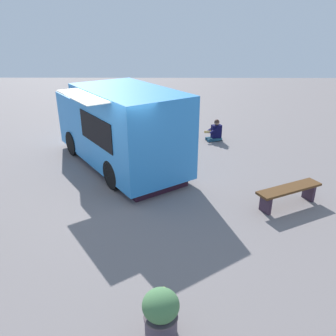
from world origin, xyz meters
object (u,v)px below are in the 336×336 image
(plaza_bench, at_px, (289,192))
(person_customer, at_px, (215,133))
(planter_flowering_far, at_px, (161,312))
(food_truck, at_px, (120,129))

(plaza_bench, bearing_deg, person_customer, -76.73)
(person_customer, height_order, planter_flowering_far, person_customer)
(person_customer, xyz_separation_m, planter_flowering_far, (1.86, 8.73, 0.09))
(food_truck, relative_size, plaza_bench, 3.13)
(planter_flowering_far, height_order, plaza_bench, planter_flowering_far)
(planter_flowering_far, bearing_deg, food_truck, -77.19)
(person_customer, relative_size, plaza_bench, 0.47)
(person_customer, height_order, plaza_bench, person_customer)
(food_truck, bearing_deg, planter_flowering_far, 102.81)
(food_truck, relative_size, person_customer, 6.67)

